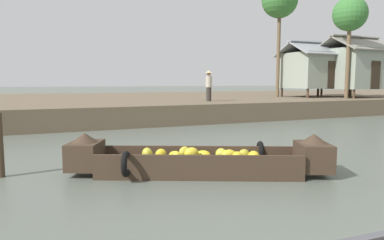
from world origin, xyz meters
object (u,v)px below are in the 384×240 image
Objects in this scene: banana_boat at (199,160)px; vendor_person at (209,84)px; stilt_house_left at (316,70)px; mooring_post at (0,145)px; stilt_house_mid_left at (353,68)px; palm_tree_near at (350,15)px; palm_tree_far at (280,1)px.

vendor_person is (5.35, 10.41, 1.55)m from banana_boat.
mooring_post is at bearing -149.21° from stilt_house_left.
stilt_house_mid_left is 0.68× the size of palm_tree_near.
mooring_post is at bearing -143.08° from palm_tree_far.
banana_boat is 18.56m from palm_tree_near.
stilt_house_left is 0.61× the size of palm_tree_far.
stilt_house_left is 21.76m from mooring_post.
palm_tree_far is 21.34m from mooring_post.
vendor_person is at bearing -167.41° from stilt_house_left.
palm_tree_near is (14.71, 9.75, 5.77)m from banana_boat.
banana_boat is 0.68× the size of palm_tree_far.
mooring_post is (-9.23, -8.99, -1.19)m from vendor_person.
stilt_house_mid_left is at bearing -36.04° from stilt_house_left.
mooring_post is at bearing -135.75° from vendor_person.
stilt_house_mid_left is 3.95m from palm_tree_near.
banana_boat is 3.25× the size of vendor_person.
banana_boat is 1.12× the size of stilt_house_left.
palm_tree_far reaches higher than stilt_house_left.
vendor_person reaches higher than mooring_post.
stilt_house_left reaches higher than banana_boat.
stilt_house_left is at bearing -23.39° from palm_tree_far.
stilt_house_mid_left is 2.56× the size of vendor_person.
palm_tree_near reaches higher than banana_boat.
mooring_post reaches higher than banana_boat.
banana_boat is 4.15m from mooring_post.
palm_tree_far is at bearing 122.45° from palm_tree_near.
palm_tree_near is (-1.98, -1.34, 3.15)m from stilt_house_mid_left.
vendor_person is at bearing 62.81° from banana_boat.
vendor_person is at bearing 44.25° from mooring_post.
palm_tree_near is 4.75m from palm_tree_far.
stilt_house_mid_left is at bearing -29.41° from palm_tree_far.
banana_boat is at bearing -146.47° from palm_tree_near.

